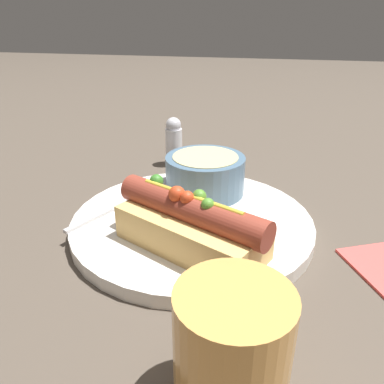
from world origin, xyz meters
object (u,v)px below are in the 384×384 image
at_px(salt_shaker, 174,142).
at_px(drinking_glass, 232,352).
at_px(spoon, 152,188).
at_px(soup_bowl, 209,173).
at_px(hot_dog, 191,224).

bearing_deg(salt_shaker, drinking_glass, -68.95).
height_order(spoon, drinking_glass, drinking_glass).
distance_m(soup_bowl, salt_shaker, 0.15).
height_order(soup_bowl, salt_shaker, salt_shaker).
height_order(hot_dog, drinking_glass, drinking_glass).
relative_size(soup_bowl, drinking_glass, 1.18).
relative_size(spoon, salt_shaker, 2.13).
distance_m(soup_bowl, drinking_glass, 0.29).
relative_size(hot_dog, drinking_glass, 1.88).
distance_m(hot_dog, spoon, 0.15).
bearing_deg(drinking_glass, hot_dog, 113.14).
bearing_deg(spoon, hot_dog, -121.32).
distance_m(soup_bowl, spoon, 0.08).
distance_m(hot_dog, drinking_glass, 0.16).
bearing_deg(hot_dog, salt_shaker, 134.18).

